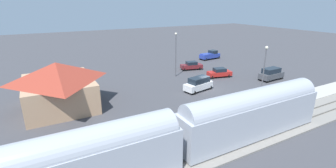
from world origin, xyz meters
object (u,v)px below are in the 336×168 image
at_px(pedestrian_on_platform, 266,97).
at_px(suv_charcoal, 271,74).
at_px(suv_white, 198,84).
at_px(sedan_maroon, 191,66).
at_px(station_building, 58,84).
at_px(light_pole_near_platform, 264,67).
at_px(sedan_red, 219,73).
at_px(pickup_blue, 210,55).
at_px(light_pole_lot_center, 176,50).
at_px(pedestrian_waiting_far, 273,99).
at_px(passenger_train, 68,165).

height_order(pedestrian_on_platform, suv_charcoal, suv_charcoal).
relative_size(suv_white, sedan_maroon, 1.08).
distance_m(station_building, light_pole_near_platform, 28.23).
bearing_deg(light_pole_near_platform, suv_white, 37.96).
height_order(suv_white, sedan_maroon, suv_white).
bearing_deg(sedan_red, sedan_maroon, 12.69).
height_order(pedestrian_on_platform, pickup_blue, pickup_blue).
height_order(station_building, light_pole_lot_center, light_pole_lot_center).
bearing_deg(pedestrian_waiting_far, suv_charcoal, -50.07).
bearing_deg(pickup_blue, light_pole_near_platform, 157.51).
bearing_deg(light_pole_near_platform, pedestrian_on_platform, 146.07).
bearing_deg(suv_white, sedan_maroon, -29.19).
bearing_deg(sedan_red, light_pole_lot_center, 58.37).
height_order(station_building, pedestrian_on_platform, station_building).
bearing_deg(suv_charcoal, light_pole_near_platform, 121.81).
bearing_deg(sedan_maroon, sedan_red, -167.31).
xyz_separation_m(station_building, light_pole_lot_center, (4.84, -20.90, 1.97)).
bearing_deg(sedan_red, suv_charcoal, -129.75).
bearing_deg(light_pole_lot_center, station_building, 103.04).
xyz_separation_m(pedestrian_waiting_far, sedan_maroon, (21.67, -1.63, -0.40)).
height_order(light_pole_near_platform, light_pole_lot_center, light_pole_lot_center).
xyz_separation_m(pedestrian_waiting_far, suv_white, (10.33, 4.71, -0.13)).
xyz_separation_m(suv_charcoal, light_pole_near_platform, (-5.75, 9.26, 3.77)).
distance_m(pickup_blue, light_pole_lot_center, 18.15).
relative_size(station_building, pedestrian_on_platform, 6.46).
bearing_deg(pickup_blue, pedestrian_waiting_far, 157.73).
bearing_deg(sedan_red, passenger_train, 122.33).
bearing_deg(suv_charcoal, passenger_train, 109.06).
height_order(pedestrian_on_platform, sedan_red, pedestrian_on_platform).
xyz_separation_m(sedan_red, suv_charcoal, (-5.92, -7.12, 0.27)).
distance_m(pedestrian_waiting_far, sedan_red, 14.94).
bearing_deg(suv_charcoal, pedestrian_waiting_far, 129.93).
relative_size(passenger_train, suv_white, 10.05).
height_order(passenger_train, sedan_red, passenger_train).
relative_size(pedestrian_waiting_far, suv_charcoal, 0.34).
distance_m(suv_white, sedan_maroon, 12.99).
bearing_deg(passenger_train, sedan_maroon, -47.18).
xyz_separation_m(station_building, pickup_blue, (13.72, -36.17, -2.18)).
bearing_deg(light_pole_near_platform, pedestrian_waiting_far, 159.67).
bearing_deg(suv_charcoal, sedan_maroon, 33.81).
bearing_deg(pedestrian_on_platform, suv_charcoal, -53.66).
distance_m(passenger_train, sedan_maroon, 37.66).
xyz_separation_m(pedestrian_waiting_far, light_pole_near_platform, (2.91, -1.08, 3.64)).
distance_m(pickup_blue, suv_charcoal, 19.20).
relative_size(pickup_blue, suv_charcoal, 1.12).
relative_size(passenger_train, pedestrian_waiting_far, 30.52).
height_order(sedan_red, light_pole_lot_center, light_pole_lot_center).
bearing_deg(suv_white, station_building, 79.33).
distance_m(station_building, pickup_blue, 38.75).
height_order(pedestrian_waiting_far, suv_white, suv_white).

